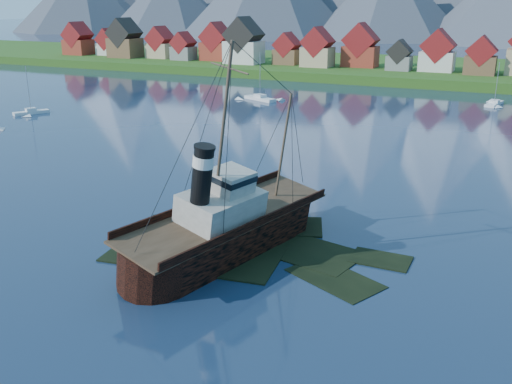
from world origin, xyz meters
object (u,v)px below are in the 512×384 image
at_px(tugboat_wreck, 231,222).
at_px(sailboat_b, 31,113).
at_px(sailboat_c, 260,99).
at_px(sailboat_e, 494,104).

xyz_separation_m(tugboat_wreck, sailboat_b, (-78.64, 48.30, -2.69)).
bearing_deg(sailboat_c, tugboat_wreck, -133.19).
relative_size(sailboat_b, sailboat_c, 0.88).
bearing_deg(sailboat_e, sailboat_c, -151.33).
distance_m(tugboat_wreck, sailboat_b, 92.33).
distance_m(sailboat_b, sailboat_c, 57.86).
bearing_deg(sailboat_c, sailboat_e, -48.25).
bearing_deg(sailboat_c, sailboat_b, 159.14).
bearing_deg(tugboat_wreck, sailboat_b, 162.16).
xyz_separation_m(sailboat_b, sailboat_c, (40.69, 41.14, 0.02)).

